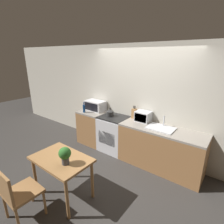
% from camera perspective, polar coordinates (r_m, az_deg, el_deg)
% --- Properties ---
extents(ground_plane, '(16.00, 16.00, 0.00)m').
position_cam_1_polar(ground_plane, '(3.98, 1.37, -17.87)').
color(ground_plane, '#33302D').
extents(wall_back, '(10.00, 0.06, 2.60)m').
position_cam_1_polar(wall_back, '(4.18, 9.27, 3.44)').
color(wall_back, beige).
rests_on(wall_back, ground_plane).
extents(counter_left_run, '(0.73, 0.62, 0.90)m').
position_cam_1_polar(counter_left_run, '(4.87, -6.03, -4.84)').
color(counter_left_run, olive).
rests_on(counter_left_run, ground_plane).
extents(counter_right_run, '(1.77, 0.62, 0.90)m').
position_cam_1_polar(counter_right_run, '(3.93, 15.46, -11.35)').
color(counter_right_run, olive).
rests_on(counter_right_run, ground_plane).
extents(stove_range, '(0.68, 0.62, 0.90)m').
position_cam_1_polar(stove_range, '(4.45, 0.66, -7.05)').
color(stove_range, silver).
rests_on(stove_range, ground_plane).
extents(kettle, '(0.18, 0.18, 0.21)m').
position_cam_1_polar(kettle, '(4.30, -0.64, -0.24)').
color(kettle, '#2D2D2D').
rests_on(kettle, stove_range).
extents(microwave, '(0.54, 0.34, 0.26)m').
position_cam_1_polar(microwave, '(4.77, -5.51, 2.11)').
color(microwave, silver).
rests_on(microwave, counter_left_run).
extents(bottle, '(0.06, 0.06, 0.28)m').
position_cam_1_polar(bottle, '(4.63, -9.12, 1.16)').
color(bottle, navy).
rests_on(bottle, counter_left_run).
extents(knife_block, '(0.10, 0.09, 0.31)m').
position_cam_1_polar(knife_block, '(4.17, 7.23, -0.47)').
color(knife_block, '#9E7042').
rests_on(knife_block, counter_right_run).
extents(toaster_oven, '(0.33, 0.28, 0.23)m').
position_cam_1_polar(toaster_oven, '(4.01, 10.12, -1.44)').
color(toaster_oven, silver).
rests_on(toaster_oven, counter_right_run).
extents(sink_basin, '(0.55, 0.40, 0.24)m').
position_cam_1_polar(sink_basin, '(3.74, 15.68, -4.99)').
color(sink_basin, silver).
rests_on(sink_basin, counter_right_run).
extents(dining_table, '(0.98, 0.65, 0.74)m').
position_cam_1_polar(dining_table, '(3.12, -16.11, -15.80)').
color(dining_table, '#9E7042').
rests_on(dining_table, ground_plane).
extents(dining_chair, '(0.47, 0.47, 0.88)m').
position_cam_1_polar(dining_chair, '(3.03, -28.73, -21.92)').
color(dining_chair, '#9E7042').
rests_on(dining_chair, ground_plane).
extents(potted_plant, '(0.19, 0.19, 0.28)m').
position_cam_1_polar(potted_plant, '(2.82, -15.14, -13.24)').
color(potted_plant, '#424247').
rests_on(potted_plant, dining_table).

